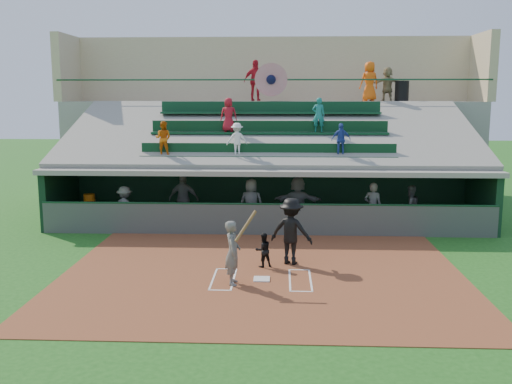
{
  "coord_description": "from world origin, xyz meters",
  "views": [
    {
      "loc": [
        0.5,
        -14.58,
        4.84
      ],
      "look_at": [
        -0.31,
        3.5,
        1.8
      ],
      "focal_mm": 40.0,
      "sensor_mm": 36.0,
      "label": 1
    }
  ],
  "objects_px": {
    "white_table": "(89,214)",
    "batter_at_plate": "(233,252)",
    "trash_bin": "(402,91)",
    "water_cooler": "(89,200)",
    "catcher": "(263,250)",
    "home_plate": "(262,279)"
  },
  "relations": [
    {
      "from": "catcher",
      "to": "batter_at_plate",
      "type": "bearing_deg",
      "value": 39.7
    },
    {
      "from": "catcher",
      "to": "water_cooler",
      "type": "xyz_separation_m",
      "value": [
        -6.78,
        5.24,
        0.46
      ]
    },
    {
      "from": "catcher",
      "to": "white_table",
      "type": "height_order",
      "value": "catcher"
    },
    {
      "from": "batter_at_plate",
      "to": "white_table",
      "type": "distance_m",
      "value": 9.16
    },
    {
      "from": "home_plate",
      "to": "batter_at_plate",
      "type": "bearing_deg",
      "value": -152.75
    },
    {
      "from": "white_table",
      "to": "trash_bin",
      "type": "bearing_deg",
      "value": 11.71
    },
    {
      "from": "trash_bin",
      "to": "water_cooler",
      "type": "bearing_deg",
      "value": -153.77
    },
    {
      "from": "trash_bin",
      "to": "home_plate",
      "type": "bearing_deg",
      "value": -115.58
    },
    {
      "from": "catcher",
      "to": "water_cooler",
      "type": "relative_size",
      "value": 2.32
    },
    {
      "from": "catcher",
      "to": "white_table",
      "type": "relative_size",
      "value": 1.2
    },
    {
      "from": "batter_at_plate",
      "to": "trash_bin",
      "type": "distance_m",
      "value": 15.4
    },
    {
      "from": "home_plate",
      "to": "water_cooler",
      "type": "relative_size",
      "value": 1.01
    },
    {
      "from": "catcher",
      "to": "white_table",
      "type": "bearing_deg",
      "value": -62.57
    },
    {
      "from": "batter_at_plate",
      "to": "catcher",
      "type": "xyz_separation_m",
      "value": [
        0.73,
        1.54,
        -0.36
      ]
    },
    {
      "from": "white_table",
      "to": "batter_at_plate",
      "type": "bearing_deg",
      "value": -62.48
    },
    {
      "from": "white_table",
      "to": "catcher",
      "type": "bearing_deg",
      "value": -51.96
    },
    {
      "from": "catcher",
      "to": "trash_bin",
      "type": "height_order",
      "value": "trash_bin"
    },
    {
      "from": "water_cooler",
      "to": "trash_bin",
      "type": "distance_m",
      "value": 14.95
    },
    {
      "from": "water_cooler",
      "to": "trash_bin",
      "type": "xyz_separation_m",
      "value": [
        12.89,
        6.35,
        4.11
      ]
    },
    {
      "from": "catcher",
      "to": "water_cooler",
      "type": "height_order",
      "value": "water_cooler"
    },
    {
      "from": "white_table",
      "to": "home_plate",
      "type": "bearing_deg",
      "value": -57.61
    },
    {
      "from": "home_plate",
      "to": "catcher",
      "type": "bearing_deg",
      "value": 90.02
    }
  ]
}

